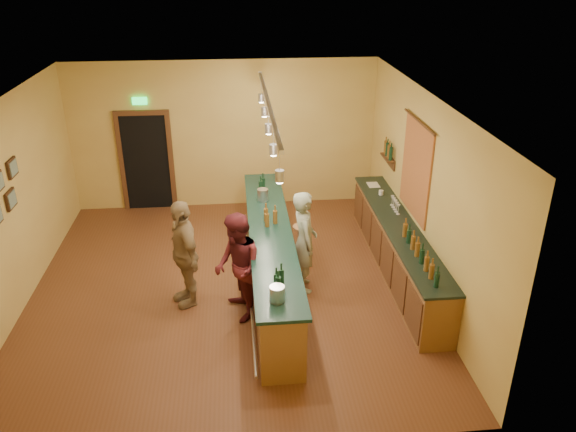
{
  "coord_description": "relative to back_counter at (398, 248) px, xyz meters",
  "views": [
    {
      "loc": [
        0.23,
        -8.21,
        5.14
      ],
      "look_at": [
        1.05,
        0.2,
        1.18
      ],
      "focal_mm": 35.0,
      "sensor_mm": 36.0,
      "label": 1
    }
  ],
  "objects": [
    {
      "name": "customer_a",
      "position": [
        -2.79,
        -1.04,
        0.37
      ],
      "size": [
        0.83,
        0.96,
        1.72
      ],
      "primitive_type": "imported",
      "rotation": [
        0.0,
        0.0,
        -1.34
      ],
      "color": "#59191E",
      "rests_on": "floor"
    },
    {
      "name": "ceiling",
      "position": [
        -2.97,
        -0.18,
        2.71
      ],
      "size": [
        6.5,
        7.0,
        0.02
      ],
      "primitive_type": "cube",
      "color": "silver",
      "rests_on": "wall_back"
    },
    {
      "name": "bottle_shelf",
      "position": [
        0.2,
        1.72,
        1.18
      ],
      "size": [
        0.17,
        0.55,
        0.54
      ],
      "color": "#4C2E16",
      "rests_on": "wall_right"
    },
    {
      "name": "doorway",
      "position": [
        -4.67,
        3.3,
        0.64
      ],
      "size": [
        1.15,
        0.09,
        2.48
      ],
      "color": "black",
      "rests_on": "wall_back"
    },
    {
      "name": "customer_b",
      "position": [
        -3.62,
        -0.57,
        0.41
      ],
      "size": [
        0.8,
        1.13,
        1.78
      ],
      "primitive_type": "imported",
      "rotation": [
        0.0,
        0.0,
        -1.19
      ],
      "color": "#997A51",
      "rests_on": "floor"
    },
    {
      "name": "wall_right",
      "position": [
        0.28,
        -0.18,
        1.11
      ],
      "size": [
        0.02,
        7.0,
        3.2
      ],
      "primitive_type": "cube",
      "color": "tan",
      "rests_on": "floor"
    },
    {
      "name": "wall_back",
      "position": [
        -2.97,
        3.32,
        1.11
      ],
      "size": [
        6.5,
        0.02,
        3.2
      ],
      "primitive_type": "cube",
      "color": "tan",
      "rests_on": "floor"
    },
    {
      "name": "bartender",
      "position": [
        -1.69,
        -0.33,
        0.39
      ],
      "size": [
        0.45,
        0.66,
        1.75
      ],
      "primitive_type": "imported",
      "rotation": [
        0.0,
        0.0,
        1.62
      ],
      "color": "gray",
      "rests_on": "floor"
    },
    {
      "name": "floor",
      "position": [
        -2.97,
        -0.18,
        -0.49
      ],
      "size": [
        7.0,
        7.0,
        0.0
      ],
      "primitive_type": "plane",
      "color": "brown",
      "rests_on": "ground"
    },
    {
      "name": "back_counter",
      "position": [
        0.0,
        0.0,
        0.0
      ],
      "size": [
        0.6,
        4.55,
        1.27
      ],
      "color": "brown",
      "rests_on": "floor"
    },
    {
      "name": "bar_stool",
      "position": [
        -1.61,
        0.59,
        0.07
      ],
      "size": [
        0.34,
        0.34,
        0.7
      ],
      "rotation": [
        0.0,
        0.0,
        -0.38
      ],
      "color": "#986A44",
      "rests_on": "floor"
    },
    {
      "name": "wall_front",
      "position": [
        -2.97,
        -3.68,
        1.11
      ],
      "size": [
        6.5,
        0.02,
        3.2
      ],
      "primitive_type": "cube",
      "color": "tan",
      "rests_on": "floor"
    },
    {
      "name": "tapestry",
      "position": [
        0.26,
        0.22,
        1.36
      ],
      "size": [
        0.03,
        1.4,
        1.6
      ],
      "primitive_type": "cube",
      "color": "maroon",
      "rests_on": "wall_right"
    },
    {
      "name": "tasting_bar",
      "position": [
        -2.24,
        -0.18,
        0.12
      ],
      "size": [
        0.73,
        5.1,
        1.38
      ],
      "color": "brown",
      "rests_on": "floor"
    },
    {
      "name": "wall_left",
      "position": [
        -6.22,
        -0.18,
        1.11
      ],
      "size": [
        0.02,
        7.0,
        3.2
      ],
      "primitive_type": "cube",
      "color": "tan",
      "rests_on": "floor"
    },
    {
      "name": "pendant_track",
      "position": [
        -2.24,
        -0.18,
        2.5
      ],
      "size": [
        0.11,
        4.6,
        0.5
      ],
      "color": "silver",
      "rests_on": "ceiling"
    }
  ]
}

